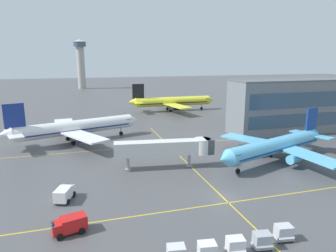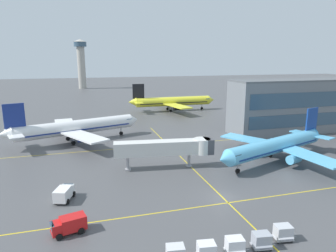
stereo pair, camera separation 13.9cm
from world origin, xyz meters
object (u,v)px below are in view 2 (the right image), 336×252
at_px(airliner_front_gate, 277,145).
at_px(service_truck_red_van, 69,224).
at_px(airliner_third_row, 172,102).
at_px(baggage_cart_row_middle, 235,245).
at_px(jet_bridge, 171,148).
at_px(service_truck_catering, 64,193).
at_px(airliner_second_row, 75,128).
at_px(baggage_cart_row_fourth, 262,240).
at_px(baggage_cart_row_fifth, 283,232).
at_px(baggage_cart_row_second, 206,250).
at_px(control_tower, 81,60).

xyz_separation_m(airliner_front_gate, service_truck_red_van, (-40.58, -15.76, -2.27)).
xyz_separation_m(airliner_third_row, baggage_cart_row_middle, (-20.14, -89.50, -2.82)).
distance_m(service_truck_red_van, jet_bridge, 26.36).
xyz_separation_m(service_truck_catering, jet_bridge, (19.56, 8.95, 2.88)).
height_order(airliner_second_row, service_truck_catering, airliner_second_row).
bearing_deg(service_truck_red_van, service_truck_catering, 95.44).
height_order(baggage_cart_row_fourth, baggage_cart_row_fifth, same).
bearing_deg(jet_bridge, baggage_cart_row_fourth, -85.26).
bearing_deg(baggage_cart_row_fourth, baggage_cart_row_second, 179.57).
distance_m(airliner_front_gate, airliner_second_row, 48.35).
bearing_deg(baggage_cart_row_fourth, service_truck_catering, 139.39).
distance_m(service_truck_catering, baggage_cart_row_fifth, 30.99).
bearing_deg(jet_bridge, baggage_cart_row_fifth, -78.20).
bearing_deg(airliner_second_row, baggage_cart_row_middle, -71.90).
xyz_separation_m(service_truck_catering, baggage_cart_row_middle, (18.50, -18.73, -0.17)).
xyz_separation_m(service_truck_red_van, control_tower, (4.26, 185.12, 18.40)).
height_order(baggage_cart_row_second, baggage_cart_row_middle, same).
bearing_deg(service_truck_catering, baggage_cart_row_fourth, -40.61).
bearing_deg(baggage_cart_row_fourth, service_truck_red_van, 156.11).
height_order(airliner_third_row, baggage_cart_row_middle, airliner_third_row).
relative_size(service_truck_catering, baggage_cart_row_fifth, 1.58).
xyz_separation_m(service_truck_catering, baggage_cart_row_fourth, (21.85, -18.74, -0.17)).
bearing_deg(service_truck_catering, jet_bridge, 24.59).
xyz_separation_m(airliner_second_row, airliner_third_row, (37.18, 37.35, 0.06)).
xyz_separation_m(airliner_third_row, baggage_cart_row_fifth, (-13.45, -88.81, -2.82)).
distance_m(airliner_second_row, baggage_cart_row_second, 53.95).
distance_m(baggage_cart_row_fifth, jet_bridge, 27.74).
xyz_separation_m(airliner_second_row, baggage_cart_row_fourth, (20.39, -52.16, -2.76)).
relative_size(airliner_front_gate, control_tower, 0.95).
bearing_deg(baggage_cart_row_middle, airliner_second_row, 108.10).
distance_m(airliner_front_gate, baggage_cart_row_middle, 34.07).
height_order(service_truck_red_van, baggage_cart_row_middle, service_truck_red_van).
bearing_deg(jet_bridge, airliner_second_row, 126.48).
bearing_deg(service_truck_red_van, baggage_cart_row_fourth, -23.89).
height_order(service_truck_red_van, baggage_cart_row_fifth, service_truck_red_van).
relative_size(airliner_third_row, control_tower, 1.08).
bearing_deg(airliner_third_row, airliner_front_gate, -87.48).
relative_size(airliner_second_row, control_tower, 1.04).
bearing_deg(airliner_second_row, jet_bridge, -53.52).
bearing_deg(airliner_front_gate, airliner_third_row, 92.52).
bearing_deg(baggage_cart_row_fifth, baggage_cart_row_second, -176.33).
distance_m(airliner_second_row, airliner_third_row, 52.70).
xyz_separation_m(service_truck_catering, baggage_cart_row_second, (15.16, -18.69, -0.17)).
height_order(service_truck_catering, baggage_cart_row_fourth, service_truck_catering).
bearing_deg(airliner_third_row, service_truck_red_van, -115.19).
distance_m(baggage_cart_row_middle, baggage_cart_row_fourth, 3.35).
bearing_deg(airliner_third_row, baggage_cart_row_fourth, -100.63).
distance_m(airliner_second_row, baggage_cart_row_fifth, 56.74).
bearing_deg(service_truck_catering, baggage_cart_row_middle, -45.35).
xyz_separation_m(airliner_third_row, baggage_cart_row_second, (-23.48, -89.46, -2.82)).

